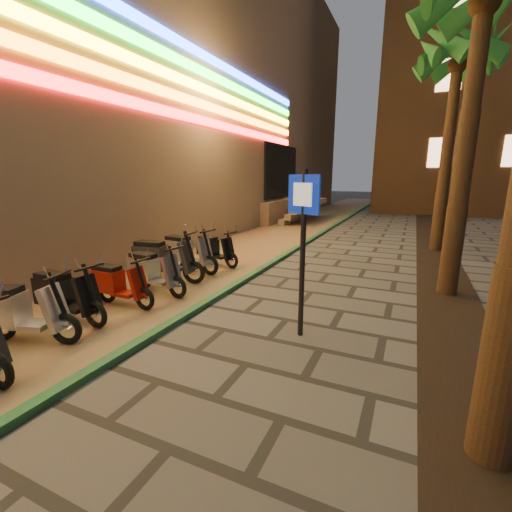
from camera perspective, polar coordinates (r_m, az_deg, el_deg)
The scene contains 15 objects.
ground at distance 3.97m, azimuth -33.97°, elevation -29.30°, with size 120.00×120.00×0.00m, color #474442.
parking_strip at distance 12.79m, azimuth -0.67°, elevation 1.69°, with size 3.40×60.00×0.01m, color #8C7251.
green_curb at distance 12.17m, azimuth 6.59°, elevation 1.22°, with size 0.18×60.00×0.10m, color #246138.
planting_strip at distance 6.88m, azimuth 30.29°, elevation -10.38°, with size 1.20×40.00×0.02m, color black.
mall_building at distance 22.03m, azimuth -36.01°, elevation 23.77°, with size 24.23×44.00×15.00m.
palm_c at distance 8.97m, azimuth 33.91°, elevation 31.92°, with size 2.97×3.02×6.91m.
palm_d at distance 13.79m, azimuth 30.58°, elevation 25.73°, with size 2.97×3.02×7.16m.
pedestrian_sign at distance 5.30m, azimuth 7.82°, elevation 4.04°, with size 0.55×0.26×2.65m.
scooter_6 at distance 6.52m, azimuth -34.96°, elevation -7.56°, with size 1.64×0.87×1.17m.
scooter_7 at distance 7.02m, azimuth -29.39°, elevation -5.64°, with size 1.59×0.56×1.13m.
scooter_8 at distance 7.43m, azimuth -22.24°, elevation -4.26°, with size 1.47×0.51×1.04m.
scooter_9 at distance 7.96m, azimuth -17.03°, elevation -2.41°, with size 1.61×0.63×1.13m.
scooter_10 at distance 8.73m, azimuth -15.58°, elevation -0.48°, with size 1.85×0.77×1.30m.
scooter_11 at distance 9.52m, azimuth -11.65°, elevation 0.67°, with size 1.75×0.67×1.23m.
scooter_12 at distance 10.11m, azimuth -7.11°, elevation 1.12°, with size 1.50×0.72×1.06m.
Camera 1 is at (2.74, -1.34, 2.55)m, focal length 24.00 mm.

